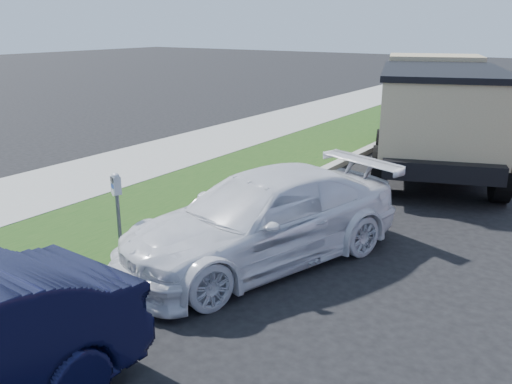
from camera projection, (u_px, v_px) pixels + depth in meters
The scene contains 5 objects.
ground at pixel (299, 293), 7.71m from camera, with size 120.00×120.00×0.00m, color black.
streetside at pixel (127, 190), 12.23m from camera, with size 6.12×50.00×0.15m.
parking_meter at pixel (117, 195), 8.51m from camera, with size 0.21×0.18×1.32m.
white_wagon at pixel (266, 218), 8.61m from camera, with size 1.99×4.89×1.42m, color white.
dump_truck at pixel (436, 108), 14.10m from camera, with size 4.79×7.54×2.78m.
Camera 1 is at (3.34, -6.11, 3.67)m, focal length 38.00 mm.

